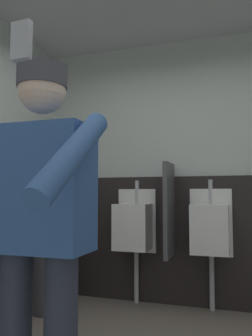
{
  "coord_description": "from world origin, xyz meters",
  "views": [
    {
      "loc": [
        0.42,
        -1.69,
        1.1
      ],
      "look_at": [
        -0.2,
        0.2,
        1.25
      ],
      "focal_mm": 36.46,
      "sensor_mm": 36.0,
      "label": 1
    }
  ],
  "objects_px": {
    "urinal_left": "(134,226)",
    "cell_phone": "(21,41)",
    "trash_bin": "(49,275)",
    "person": "(38,221)",
    "urinal_middle": "(210,228)"
  },
  "relations": [
    {
      "from": "person",
      "to": "trash_bin",
      "type": "xyz_separation_m",
      "value": [
        -0.9,
        1.6,
        -0.64
      ]
    },
    {
      "from": "urinal_middle",
      "to": "urinal_left",
      "type": "bearing_deg",
      "value": 180.0
    },
    {
      "from": "cell_phone",
      "to": "urinal_middle",
      "type": "bearing_deg",
      "value": 86.38
    },
    {
      "from": "urinal_middle",
      "to": "person",
      "type": "height_order",
      "value": "person"
    },
    {
      "from": "urinal_left",
      "to": "cell_phone",
      "type": "bearing_deg",
      "value": -80.2
    },
    {
      "from": "cell_phone",
      "to": "trash_bin",
      "type": "relative_size",
      "value": 0.16
    },
    {
      "from": "trash_bin",
      "to": "person",
      "type": "bearing_deg",
      "value": -60.8
    },
    {
      "from": "urinal_middle",
      "to": "cell_phone",
      "type": "bearing_deg",
      "value": -97.01
    },
    {
      "from": "trash_bin",
      "to": "urinal_middle",
      "type": "bearing_deg",
      "value": 16.52
    },
    {
      "from": "person",
      "to": "cell_phone",
      "type": "height_order",
      "value": "person"
    },
    {
      "from": "urinal_left",
      "to": "cell_phone",
      "type": "xyz_separation_m",
      "value": [
        0.44,
        -2.54,
        0.75
      ]
    },
    {
      "from": "urinal_left",
      "to": "person",
      "type": "height_order",
      "value": "person"
    },
    {
      "from": "urinal_middle",
      "to": "cell_phone",
      "type": "xyz_separation_m",
      "value": [
        -0.31,
        -2.54,
        0.75
      ]
    },
    {
      "from": "cell_phone",
      "to": "trash_bin",
      "type": "distance_m",
      "value": 2.67
    },
    {
      "from": "person",
      "to": "trash_bin",
      "type": "relative_size",
      "value": 2.48
    }
  ]
}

